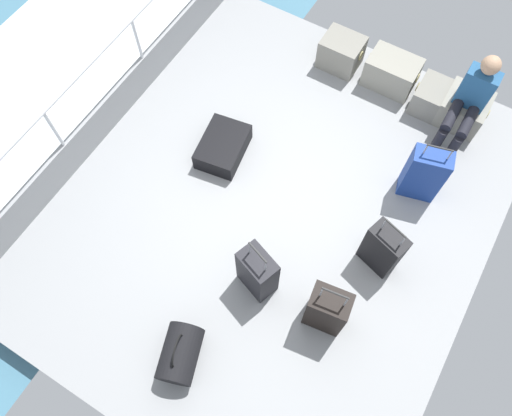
# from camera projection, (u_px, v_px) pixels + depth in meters

# --- Properties ---
(ground_plane) EXTENTS (4.40, 5.20, 0.06)m
(ground_plane) POSITION_uv_depth(u_px,v_px,m) (274.00, 208.00, 5.41)
(ground_plane) COLOR #939699
(gunwale_port) EXTENTS (0.06, 5.20, 0.45)m
(gunwale_port) POSITION_uv_depth(u_px,v_px,m) (110.00, 111.00, 5.65)
(gunwale_port) COLOR #939699
(gunwale_port) RESTS_ON ground_plane
(railing_port) EXTENTS (0.04, 4.20, 1.02)m
(railing_port) POSITION_uv_depth(u_px,v_px,m) (96.00, 79.00, 5.15)
(railing_port) COLOR silver
(railing_port) RESTS_ON ground_plane
(sea_wake) EXTENTS (12.00, 12.00, 0.01)m
(sea_wake) POSITION_uv_depth(u_px,v_px,m) (35.00, 92.00, 6.48)
(sea_wake) COLOR teal
(sea_wake) RESTS_ON ground_plane
(cargo_crate_0) EXTENTS (0.52, 0.40, 0.40)m
(cargo_crate_0) POSITION_uv_depth(u_px,v_px,m) (341.00, 52.00, 6.06)
(cargo_crate_0) COLOR gray
(cargo_crate_0) RESTS_ON ground_plane
(cargo_crate_1) EXTENTS (0.64, 0.41, 0.40)m
(cargo_crate_1) POSITION_uv_depth(u_px,v_px,m) (392.00, 72.00, 5.93)
(cargo_crate_1) COLOR gray
(cargo_crate_1) RESTS_ON ground_plane
(cargo_crate_2) EXTENTS (0.63, 0.45, 0.34)m
(cargo_crate_2) POSITION_uv_depth(u_px,v_px,m) (440.00, 101.00, 5.78)
(cargo_crate_2) COLOR gray
(cargo_crate_2) RESTS_ON ground_plane
(cargo_crate_3) EXTENTS (0.53, 0.50, 0.36)m
(cargo_crate_3) POSITION_uv_depth(u_px,v_px,m) (464.00, 109.00, 5.72)
(cargo_crate_3) COLOR gray
(cargo_crate_3) RESTS_ON ground_plane
(passenger_seated) EXTENTS (0.34, 0.66, 1.06)m
(passenger_seated) POSITION_uv_depth(u_px,v_px,m) (471.00, 100.00, 5.32)
(passenger_seated) COLOR #26598C
(passenger_seated) RESTS_ON ground_plane
(suitcase_0) EXTENTS (0.56, 0.70, 0.24)m
(suitcase_0) POSITION_uv_depth(u_px,v_px,m) (223.00, 147.00, 5.57)
(suitcase_0) COLOR black
(suitcase_0) RESTS_ON ground_plane
(suitcase_1) EXTENTS (0.42, 0.31, 0.84)m
(suitcase_1) POSITION_uv_depth(u_px,v_px,m) (383.00, 249.00, 4.83)
(suitcase_1) COLOR black
(suitcase_1) RESTS_ON ground_plane
(suitcase_2) EXTENTS (0.40, 0.30, 0.89)m
(suitcase_2) POSITION_uv_depth(u_px,v_px,m) (327.00, 310.00, 4.56)
(suitcase_2) COLOR black
(suitcase_2) RESTS_ON ground_plane
(suitcase_3) EXTENTS (0.43, 0.31, 0.87)m
(suitcase_3) POSITION_uv_depth(u_px,v_px,m) (424.00, 174.00, 5.15)
(suitcase_3) COLOR navy
(suitcase_3) RESTS_ON ground_plane
(suitcase_4) EXTENTS (0.43, 0.35, 0.87)m
(suitcase_4) POSITION_uv_depth(u_px,v_px,m) (257.00, 272.00, 4.72)
(suitcase_4) COLOR black
(suitcase_4) RESTS_ON ground_plane
(duffel_bag) EXTENTS (0.49, 0.59, 0.50)m
(duffel_bag) POSITION_uv_depth(u_px,v_px,m) (180.00, 354.00, 4.54)
(duffel_bag) COLOR black
(duffel_bag) RESTS_ON ground_plane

